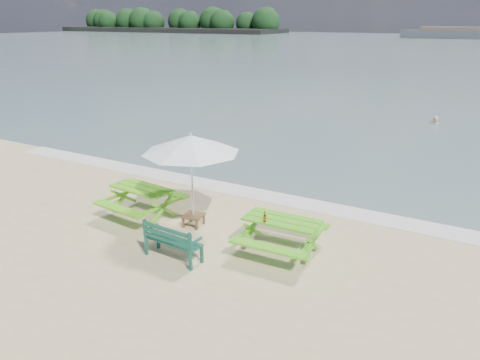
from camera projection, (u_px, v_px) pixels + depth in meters
The scene contains 10 objects.
sea at pixel (479, 49), 80.05m from camera, with size 300.00×300.00×0.00m, color slate.
foam_strip at pixel (272, 197), 14.14m from camera, with size 22.00×0.90×0.01m, color silver.
island_headland at pixel (168, 23), 175.66m from camera, with size 90.00×22.00×7.60m.
picnic_table_left at pixel (143, 202), 12.70m from camera, with size 1.93×2.11×0.83m.
picnic_table_right at pixel (281, 236), 10.74m from camera, with size 1.78×1.97×0.82m.
park_bench at pixel (174, 248), 10.46m from camera, with size 1.40×0.55×0.85m.
side_table at pixel (193, 220), 12.15m from camera, with size 0.55×0.55×0.32m.
patio_umbrella at pixel (191, 144), 11.48m from camera, with size 2.73×2.73×2.43m.
beer_bottle at pixel (265, 218), 10.43m from camera, with size 0.07×0.07×0.26m.
swimmer at pixel (433, 132), 24.23m from camera, with size 0.69×0.52×1.70m.
Camera 1 is at (5.70, -7.33, 5.14)m, focal length 35.00 mm.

